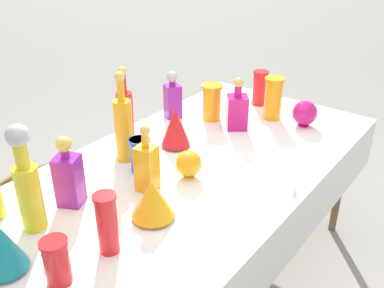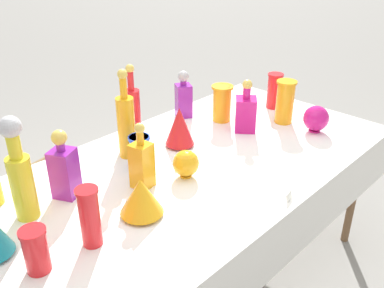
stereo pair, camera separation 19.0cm
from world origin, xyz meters
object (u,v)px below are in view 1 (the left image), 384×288
at_px(round_bowl_0, 305,113).
at_px(slender_vase_0, 107,222).
at_px(slender_vase_5, 273,97).
at_px(cardboard_box_behind_left, 22,211).
at_px(square_decanter_3, 237,110).
at_px(square_decanter_1, 147,165).
at_px(tall_bottle_2, 124,127).
at_px(round_bowl_1, 189,164).
at_px(slender_vase_4, 56,260).
at_px(fluted_vase_1, 1,246).
at_px(slender_vase_2, 140,154).
at_px(square_decanter_2, 69,176).
at_px(fluted_vase_2, 153,199).
at_px(slender_vase_1, 260,87).
at_px(square_decanter_0, 173,97).
at_px(tall_bottle_0, 27,184).
at_px(slender_vase_3, 212,101).
at_px(fluted_vase_0, 175,127).
at_px(tall_bottle_3, 125,112).
at_px(cardboard_box_behind_right, 89,191).

bearing_deg(round_bowl_0, slender_vase_0, 175.84).
bearing_deg(slender_vase_5, cardboard_box_behind_left, 128.88).
xyz_separation_m(square_decanter_3, round_bowl_0, (0.24, -0.28, -0.03)).
bearing_deg(slender_vase_5, square_decanter_1, 176.24).
xyz_separation_m(tall_bottle_2, round_bowl_1, (0.05, -0.33, -0.10)).
height_order(tall_bottle_2, slender_vase_4, tall_bottle_2).
xyz_separation_m(fluted_vase_1, cardboard_box_behind_left, (0.63, 1.07, -0.70)).
relative_size(slender_vase_4, round_bowl_1, 1.27).
distance_m(square_decanter_3, slender_vase_0, 1.10).
relative_size(slender_vase_2, slender_vase_5, 0.66).
relative_size(square_decanter_2, fluted_vase_2, 1.77).
xyz_separation_m(square_decanter_2, fluted_vase_1, (-0.36, -0.13, -0.03)).
relative_size(slender_vase_1, slender_vase_5, 0.88).
distance_m(square_decanter_0, square_decanter_1, 0.75).
xyz_separation_m(square_decanter_0, round_bowl_1, (-0.46, -0.47, -0.05)).
bearing_deg(tall_bottle_0, cardboard_box_behind_left, 65.11).
distance_m(square_decanter_1, slender_vase_3, 0.77).
bearing_deg(tall_bottle_0, fluted_vase_1, -148.47).
xyz_separation_m(slender_vase_4, fluted_vase_1, (-0.07, 0.17, 0.01)).
bearing_deg(fluted_vase_0, slender_vase_1, -4.05).
xyz_separation_m(square_decanter_0, slender_vase_5, (0.32, -0.45, 0.01)).
height_order(tall_bottle_3, cardboard_box_behind_right, tall_bottle_3).
relative_size(tall_bottle_0, slender_vase_2, 2.62).
height_order(slender_vase_5, fluted_vase_1, slender_vase_5).
height_order(tall_bottle_2, square_decanter_3, tall_bottle_2).
height_order(round_bowl_0, round_bowl_1, round_bowl_0).
relative_size(square_decanter_0, round_bowl_0, 1.89).
xyz_separation_m(square_decanter_1, square_decanter_3, (0.73, 0.03, -0.01)).
bearing_deg(square_decanter_0, tall_bottle_3, 177.12).
height_order(square_decanter_1, slender_vase_4, square_decanter_1).
distance_m(slender_vase_5, cardboard_box_behind_right, 1.36).
distance_m(square_decanter_0, slender_vase_0, 1.13).
distance_m(slender_vase_0, fluted_vase_2, 0.23).
bearing_deg(round_bowl_1, slender_vase_1, 10.67).
height_order(square_decanter_1, slender_vase_1, square_decanter_1).
bearing_deg(round_bowl_1, tall_bottle_2, 99.18).
bearing_deg(slender_vase_2, fluted_vase_0, 5.48).
relative_size(square_decanter_3, round_bowl_0, 1.98).
relative_size(tall_bottle_0, tall_bottle_3, 1.08).
distance_m(square_decanter_3, fluted_vase_0, 0.38).
bearing_deg(slender_vase_2, slender_vase_4, -157.86).
relative_size(tall_bottle_3, cardboard_box_behind_right, 0.60).
xyz_separation_m(slender_vase_5, round_bowl_0, (0.01, -0.19, -0.05)).
xyz_separation_m(square_decanter_2, slender_vase_3, (1.00, 0.03, -0.01)).
relative_size(tall_bottle_2, slender_vase_3, 2.09).
bearing_deg(tall_bottle_3, fluted_vase_0, -73.45).
bearing_deg(slender_vase_5, slender_vase_2, 167.86).
xyz_separation_m(slender_vase_2, round_bowl_0, (0.88, -0.37, -0.01)).
distance_m(square_decanter_3, fluted_vase_1, 1.35).
bearing_deg(round_bowl_1, square_decanter_1, 157.16).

